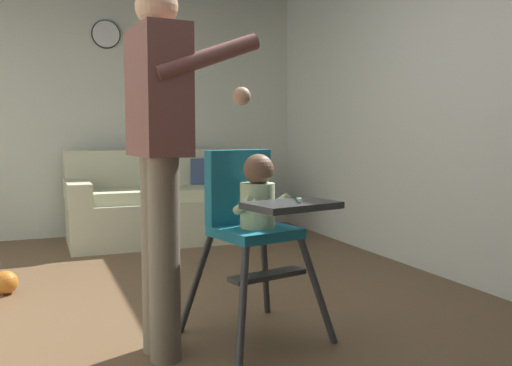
{
  "coord_description": "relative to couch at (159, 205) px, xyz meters",
  "views": [
    {
      "loc": [
        -0.51,
        -2.68,
        1.03
      ],
      "look_at": [
        0.57,
        -0.02,
        0.76
      ],
      "focal_mm": 38.33,
      "sensor_mm": 36.0,
      "label": 1
    }
  ],
  "objects": [
    {
      "name": "ground",
      "position": [
        -0.58,
        -2.48,
        -0.38
      ],
      "size": [
        5.92,
        7.55,
        0.1
      ],
      "primitive_type": "cube",
      "color": "brown"
    },
    {
      "name": "wall_far",
      "position": [
        -0.58,
        0.52,
        0.93
      ],
      "size": [
        5.12,
        0.06,
        2.53
      ],
      "primitive_type": "cube",
      "color": "silver",
      "rests_on": "ground"
    },
    {
      "name": "wall_right",
      "position": [
        1.61,
        -2.18,
        0.93
      ],
      "size": [
        0.06,
        6.55,
        2.53
      ],
      "primitive_type": "cube",
      "color": "silver",
      "rests_on": "ground"
    },
    {
      "name": "couch",
      "position": [
        0.0,
        0.0,
        0.0
      ],
      "size": [
        1.68,
        0.86,
        0.86
      ],
      "rotation": [
        0.0,
        0.0,
        -1.57
      ],
      "color": "beige",
      "rests_on": "ground"
    },
    {
      "name": "high_chair",
      "position": [
        -0.09,
        -2.69,
        0.31
      ],
      "size": [
        0.72,
        0.81,
        0.95
      ],
      "rotation": [
        0.0,
        0.0,
        -1.35
      ],
      "color": "#343536",
      "rests_on": "ground"
    },
    {
      "name": "adult_standing",
      "position": [
        -0.57,
        -2.73,
        0.62
      ],
      "size": [
        0.54,
        0.5,
        1.67
      ],
      "rotation": [
        0.0,
        0.0,
        0.08
      ],
      "color": "#6E6151",
      "rests_on": "ground"
    },
    {
      "name": "toy_ball",
      "position": [
        -1.29,
        -1.4,
        -0.26
      ],
      "size": [
        0.15,
        0.15,
        0.15
      ],
      "primitive_type": "sphere",
      "color": "orange",
      "rests_on": "ground"
    },
    {
      "name": "wall_clock",
      "position": [
        -0.4,
        0.48,
        1.66
      ],
      "size": [
        0.28,
        0.04,
        0.28
      ],
      "color": "white"
    }
  ]
}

